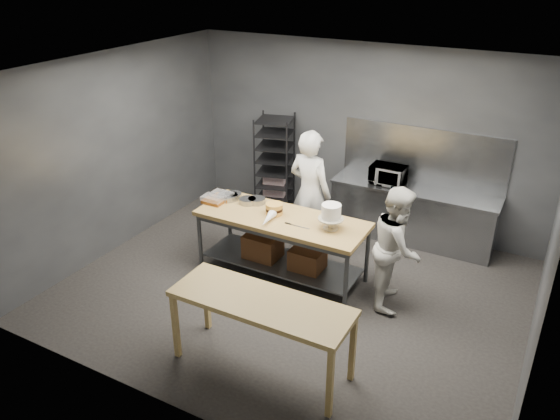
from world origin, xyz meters
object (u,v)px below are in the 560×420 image
at_px(frosted_cake_stand, 331,214).
at_px(near_counter, 261,307).
at_px(layer_cake, 274,209).
at_px(chef_right, 397,247).
at_px(microwave, 388,175).
at_px(work_table, 282,239).
at_px(chef_behind, 310,193).
at_px(speed_rack, 275,166).

bearing_deg(frosted_cake_stand, near_counter, -89.91).
xyz_separation_m(frosted_cake_stand, layer_cake, (-0.87, 0.03, -0.14)).
relative_size(near_counter, chef_right, 1.21).
bearing_deg(layer_cake, microwave, 61.39).
xyz_separation_m(work_table, chef_behind, (0.03, 0.83, 0.40)).
xyz_separation_m(speed_rack, microwave, (2.00, 0.08, 0.19)).
bearing_deg(microwave, near_counter, -92.22).
relative_size(work_table, near_counter, 1.20).
distance_m(chef_behind, layer_cake, 0.81).
relative_size(chef_right, frosted_cake_stand, 4.70).
distance_m(work_table, frosted_cake_stand, 0.93).
height_order(chef_behind, chef_right, chef_behind).
distance_m(work_table, near_counter, 1.98).
bearing_deg(frosted_cake_stand, chef_behind, 130.31).
bearing_deg(layer_cake, chef_right, 2.46).
relative_size(near_counter, chef_behind, 1.03).
bearing_deg(microwave, chef_right, -67.65).
height_order(work_table, microwave, microwave).
height_order(near_counter, microwave, microwave).
bearing_deg(speed_rack, microwave, 2.29).
distance_m(work_table, chef_right, 1.64).
bearing_deg(layer_cake, work_table, -14.90).
bearing_deg(chef_right, speed_rack, 45.09).
bearing_deg(microwave, layer_cake, -118.61).
distance_m(work_table, layer_cake, 0.45).
xyz_separation_m(chef_behind, chef_right, (1.58, -0.72, -0.15)).
xyz_separation_m(near_counter, chef_behind, (-0.70, 2.66, 0.16)).
bearing_deg(speed_rack, work_table, -58.44).
relative_size(work_table, chef_behind, 1.23).
relative_size(work_table, chef_right, 1.46).
bearing_deg(chef_right, work_table, 81.04).
xyz_separation_m(microwave, frosted_cake_stand, (-0.15, -1.90, 0.09)).
bearing_deg(chef_behind, microwave, -118.53).
height_order(frosted_cake_stand, layer_cake, frosted_cake_stand).
height_order(speed_rack, chef_right, speed_rack).
height_order(speed_rack, layer_cake, speed_rack).
xyz_separation_m(microwave, layer_cake, (-1.02, -1.87, -0.05)).
distance_m(near_counter, chef_behind, 2.75).
bearing_deg(near_counter, frosted_cake_stand, 90.09).
bearing_deg(speed_rack, chef_right, -32.00).
xyz_separation_m(chef_behind, microwave, (0.85, 1.08, 0.08)).
distance_m(speed_rack, chef_right, 3.23).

